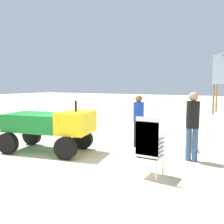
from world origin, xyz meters
TOP-DOWN VIEW (x-y plane):
  - ground at (0.00, 0.00)m, footprint 80.00×80.00m
  - utility_cart at (-1.29, 0.50)m, footprint 2.75×1.77m
  - stacked_plastic_chairs at (1.90, 0.03)m, footprint 0.48×0.48m
  - surfboard_pile at (-3.24, 3.32)m, footprint 2.65×0.99m
  - lifeguard_near_left at (0.70, 2.22)m, footprint 0.32×0.32m
  - lifeguard_near_center at (2.43, 1.63)m, footprint 0.32×0.32m
  - traffic_cone_far at (2.26, 2.56)m, footprint 0.41×0.41m

SIDE VIEW (x-z plane):
  - ground at x=0.00m, z-range 0.00..0.00m
  - surfboard_pile at x=-3.24m, z-range -0.01..0.47m
  - traffic_cone_far at x=2.26m, z-range 0.00..0.58m
  - stacked_plastic_chairs at x=1.90m, z-range 0.10..1.39m
  - utility_cart at x=-1.29m, z-range 0.03..1.53m
  - lifeguard_near_left at x=0.70m, z-range 0.12..1.73m
  - lifeguard_near_center at x=2.43m, z-range 0.14..1.89m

